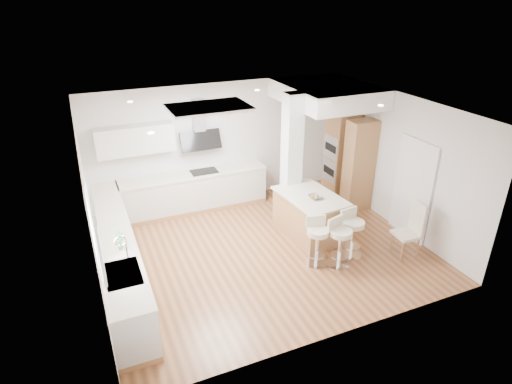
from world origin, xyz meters
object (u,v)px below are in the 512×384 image
bar_stool_a (317,239)px  dining_chair (412,227)px  peninsula (309,215)px  bar_stool_b (339,240)px  bar_stool_c (352,231)px

bar_stool_a → dining_chair: size_ratio=0.85×
peninsula → dining_chair: bearing=-49.8°
peninsula → bar_stool_b: bearing=-97.0°
peninsula → dining_chair: size_ratio=1.42×
bar_stool_a → bar_stool_b: bar_stool_b is taller
peninsula → bar_stool_a: 1.04m
bar_stool_a → bar_stool_b: size_ratio=1.00×
bar_stool_b → dining_chair: (1.44, -0.23, 0.06)m
bar_stool_a → bar_stool_c: 0.74m
bar_stool_a → bar_stool_c: bar_stool_c is taller
bar_stool_b → bar_stool_c: size_ratio=0.99×
peninsula → dining_chair: (1.40, -1.38, 0.13)m
peninsula → bar_stool_c: (0.36, -0.98, 0.08)m
bar_stool_c → dining_chair: size_ratio=0.86×
bar_stool_c → peninsula: bearing=101.9°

